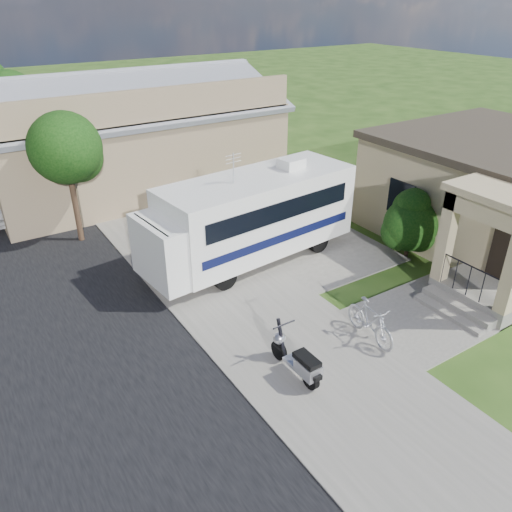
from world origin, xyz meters
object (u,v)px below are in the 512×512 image
shrub (411,222)px  scooter (298,360)px  bicycle (370,323)px  garden_hose (434,295)px  motorhome (251,216)px

shrub → scooter: bearing=-156.8°
bicycle → garden_hose: bearing=12.7°
motorhome → shrub: size_ratio=3.10×
shrub → garden_hose: size_ratio=5.77×
shrub → scooter: size_ratio=1.39×
scooter → garden_hose: 5.45m
shrub → bicycle: 5.26m
scooter → garden_hose: scooter is taller
bicycle → garden_hose: size_ratio=4.25×
motorhome → scooter: 5.97m
motorhome → shrub: (4.61, -2.55, -0.36)m
scooter → garden_hose: (5.41, 0.55, -0.41)m
motorhome → scooter: size_ratio=4.30×
shrub → bicycle: (-4.42, -2.77, -0.70)m
motorhome → shrub: 5.28m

